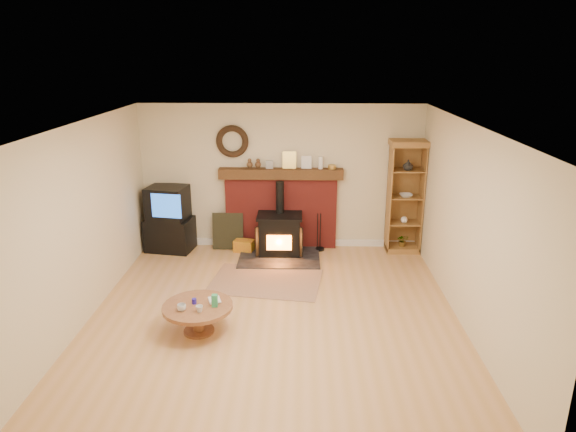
{
  "coord_description": "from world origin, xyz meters",
  "views": [
    {
      "loc": [
        0.36,
        -6.2,
        3.46
      ],
      "look_at": [
        0.17,
        1.0,
        1.13
      ],
      "focal_mm": 32.0,
      "sensor_mm": 36.0,
      "label": 1
    }
  ],
  "objects_px": {
    "tv_unit": "(169,220)",
    "coffee_table": "(198,310)",
    "curio_cabinet": "(405,197)",
    "wood_stove": "(280,236)"
  },
  "relations": [
    {
      "from": "coffee_table",
      "to": "tv_unit",
      "type": "bearing_deg",
      "value": 110.38
    },
    {
      "from": "wood_stove",
      "to": "coffee_table",
      "type": "xyz_separation_m",
      "value": [
        -0.93,
        -2.67,
        -0.04
      ]
    },
    {
      "from": "curio_cabinet",
      "to": "coffee_table",
      "type": "relative_size",
      "value": 2.25
    },
    {
      "from": "wood_stove",
      "to": "coffee_table",
      "type": "distance_m",
      "value": 2.83
    },
    {
      "from": "tv_unit",
      "to": "coffee_table",
      "type": "xyz_separation_m",
      "value": [
        1.06,
        -2.86,
        -0.25
      ]
    },
    {
      "from": "tv_unit",
      "to": "coffee_table",
      "type": "height_order",
      "value": "tv_unit"
    },
    {
      "from": "tv_unit",
      "to": "curio_cabinet",
      "type": "bearing_deg",
      "value": 1.19
    },
    {
      "from": "wood_stove",
      "to": "coffee_table",
      "type": "bearing_deg",
      "value": -109.26
    },
    {
      "from": "wood_stove",
      "to": "tv_unit",
      "type": "bearing_deg",
      "value": 174.43
    },
    {
      "from": "wood_stove",
      "to": "tv_unit",
      "type": "relative_size",
      "value": 1.18
    }
  ]
}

